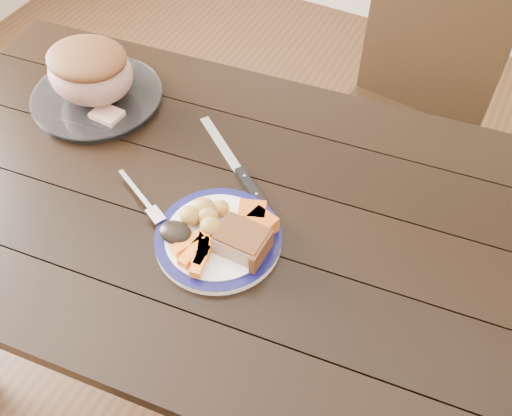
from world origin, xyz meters
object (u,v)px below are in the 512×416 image
at_px(serving_platter, 97,98).
at_px(carving_knife, 243,176).
at_px(dining_table, 229,229).
at_px(pork_slice, 242,241).
at_px(dinner_plate, 218,239).
at_px(chair_far, 405,111).
at_px(roast_joint, 91,73).
at_px(fork, 143,200).

distance_m(serving_platter, carving_knife, 0.46).
relative_size(dining_table, pork_slice, 17.29).
xyz_separation_m(dinner_plate, carving_knife, (-0.04, 0.18, -0.00)).
relative_size(chair_far, roast_joint, 4.35).
distance_m(dinner_plate, carving_knife, 0.18).
xyz_separation_m(dining_table, fork, (-0.16, -0.09, 0.11)).
bearing_deg(fork, roast_joint, 168.75).
bearing_deg(chair_far, fork, 72.87).
bearing_deg(chair_far, pork_slice, 88.66).
relative_size(dining_table, serving_platter, 5.28).
height_order(dinner_plate, roast_joint, roast_joint).
bearing_deg(roast_joint, fork, -37.87).
relative_size(chair_far, pork_slice, 9.55).
bearing_deg(serving_platter, dinner_plate, -26.46).
bearing_deg(fork, carving_knife, 75.06).
height_order(fork, carving_knife, fork).
bearing_deg(dinner_plate, dining_table, 108.81).
bearing_deg(fork, dining_table, 55.79).
distance_m(fork, carving_knife, 0.23).
xyz_separation_m(dinner_plate, serving_platter, (-0.49, 0.24, 0.00)).
relative_size(serving_platter, fork, 1.91).
xyz_separation_m(fork, roast_joint, (-0.30, 0.23, 0.07)).
distance_m(pork_slice, roast_joint, 0.60).
bearing_deg(roast_joint, chair_far, 41.45).
bearing_deg(dining_table, roast_joint, 162.12).
bearing_deg(carving_knife, pork_slice, -25.76).
height_order(dinner_plate, pork_slice, pork_slice).
height_order(fork, roast_joint, roast_joint).
height_order(pork_slice, carving_knife, pork_slice).
bearing_deg(chair_far, carving_knife, 78.53).
xyz_separation_m(pork_slice, fork, (-0.25, 0.01, -0.02)).
bearing_deg(carving_knife, fork, -95.11).
height_order(chair_far, roast_joint, chair_far).
bearing_deg(chair_far, roast_joint, 48.32).
height_order(dining_table, roast_joint, roast_joint).
height_order(dining_table, dinner_plate, dinner_plate).
xyz_separation_m(dining_table, chair_far, (0.21, 0.74, -0.13)).
distance_m(dining_table, fork, 0.21).
bearing_deg(serving_platter, chair_far, 41.45).
bearing_deg(pork_slice, chair_far, 81.80).
height_order(dinner_plate, carving_knife, dinner_plate).
xyz_separation_m(dining_table, serving_platter, (-0.46, 0.15, 0.10)).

